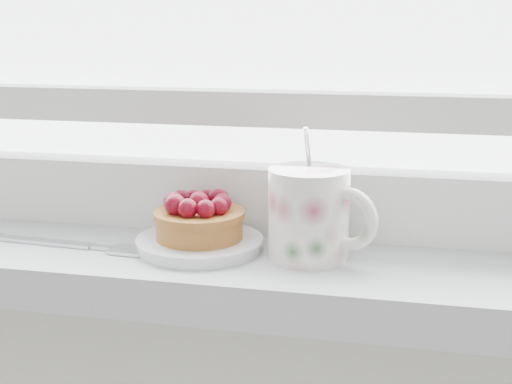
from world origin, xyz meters
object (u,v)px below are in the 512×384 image
(saucer, at_px, (200,244))
(fork, at_px, (75,245))
(raspberry_tart, at_px, (199,218))
(floral_mug, at_px, (311,212))

(saucer, xyz_separation_m, fork, (-0.12, -0.02, -0.00))
(saucer, xyz_separation_m, raspberry_tart, (-0.00, -0.00, 0.03))
(saucer, distance_m, floral_mug, 0.12)
(floral_mug, relative_size, fork, 0.55)
(raspberry_tart, relative_size, fork, 0.40)
(floral_mug, bearing_deg, raspberry_tart, 179.33)
(saucer, bearing_deg, raspberry_tart, -170.28)
(saucer, height_order, floral_mug, floral_mug)
(saucer, height_order, fork, saucer)
(raspberry_tart, distance_m, floral_mug, 0.11)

